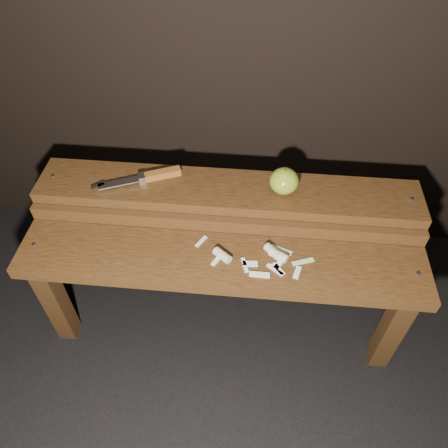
# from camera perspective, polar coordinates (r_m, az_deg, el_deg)

# --- Properties ---
(ground) EXTENTS (60.00, 60.00, 0.00)m
(ground) POSITION_cam_1_polar(r_m,az_deg,el_deg) (1.64, -0.20, -12.32)
(ground) COLOR black
(bench_front_tier) EXTENTS (1.20, 0.20, 0.42)m
(bench_front_tier) POSITION_cam_1_polar(r_m,az_deg,el_deg) (1.31, -0.51, -6.73)
(bench_front_tier) COLOR #341E0D
(bench_front_tier) RESTS_ON ground
(bench_rear_tier) EXTENTS (1.20, 0.21, 0.50)m
(bench_rear_tier) POSITION_cam_1_polar(r_m,az_deg,el_deg) (1.42, 0.41, 2.12)
(bench_rear_tier) COLOR #341E0D
(bench_rear_tier) RESTS_ON ground
(apple) EXTENTS (0.09, 0.09, 0.09)m
(apple) POSITION_cam_1_polar(r_m,az_deg,el_deg) (1.33, 7.85, 5.58)
(apple) COLOR olive
(apple) RESTS_ON bench_rear_tier
(knife) EXTENTS (0.27, 0.13, 0.02)m
(knife) POSITION_cam_1_polar(r_m,az_deg,el_deg) (1.40, -9.45, 6.19)
(knife) COLOR brown
(knife) RESTS_ON bench_rear_tier
(apple_scraps) EXTENTS (0.35, 0.14, 0.03)m
(apple_scraps) POSITION_cam_1_polar(r_m,az_deg,el_deg) (1.26, 4.65, -4.29)
(apple_scraps) COLOR beige
(apple_scraps) RESTS_ON bench_front_tier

